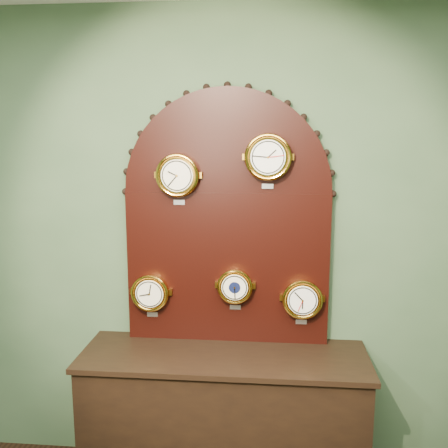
# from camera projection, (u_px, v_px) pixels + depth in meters

# --- Properties ---
(wall_back) EXTENTS (4.00, 0.00, 4.00)m
(wall_back) POSITION_uv_depth(u_px,v_px,m) (228.00, 246.00, 3.02)
(wall_back) COLOR #415C3F
(wall_back) RESTS_ON ground
(shop_counter) EXTENTS (1.60, 0.50, 0.80)m
(shop_counter) POSITION_uv_depth(u_px,v_px,m) (224.00, 423.00, 2.93)
(shop_counter) COLOR black
(shop_counter) RESTS_ON ground_plane
(display_board) EXTENTS (1.26, 0.06, 1.53)m
(display_board) POSITION_uv_depth(u_px,v_px,m) (227.00, 210.00, 2.93)
(display_board) COLOR black
(display_board) RESTS_ON shop_counter
(roman_clock) EXTENTS (0.25, 0.08, 0.30)m
(roman_clock) POSITION_uv_depth(u_px,v_px,m) (178.00, 175.00, 2.85)
(roman_clock) COLOR gold
(roman_clock) RESTS_ON display_board
(arabic_clock) EXTENTS (0.26, 0.08, 0.31)m
(arabic_clock) POSITION_uv_depth(u_px,v_px,m) (268.00, 157.00, 2.78)
(arabic_clock) COLOR gold
(arabic_clock) RESTS_ON display_board
(hygrometer) EXTENTS (0.23, 0.08, 0.28)m
(hygrometer) POSITION_uv_depth(u_px,v_px,m) (151.00, 292.00, 2.99)
(hygrometer) COLOR gold
(hygrometer) RESTS_ON display_board
(barometer) EXTENTS (0.21, 0.08, 0.26)m
(barometer) POSITION_uv_depth(u_px,v_px,m) (235.00, 286.00, 2.93)
(barometer) COLOR gold
(barometer) RESTS_ON display_board
(tide_clock) EXTENTS (0.23, 0.08, 0.28)m
(tide_clock) POSITION_uv_depth(u_px,v_px,m) (302.00, 299.00, 2.91)
(tide_clock) COLOR gold
(tide_clock) RESTS_ON display_board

